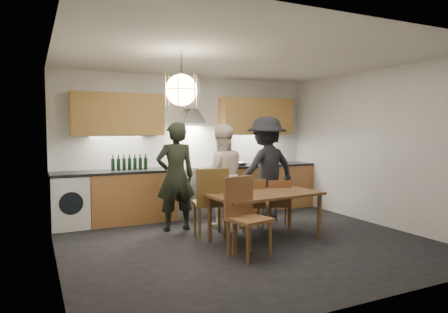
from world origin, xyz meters
name	(u,v)px	position (x,y,z in m)	size (l,w,h in m)	color
ground	(246,241)	(0.00, 0.00, 0.00)	(5.00, 5.00, 0.00)	black
room_shell	(247,122)	(0.00, 0.00, 1.71)	(5.02, 4.52, 2.61)	white
counter_run	(197,191)	(0.02, 1.95, 0.45)	(5.00, 0.62, 0.90)	#C1834A
range_stove	(196,192)	(0.00, 1.94, 0.44)	(0.90, 0.60, 0.92)	silver
wall_fixtures	(193,115)	(0.00, 2.07, 1.87)	(4.30, 0.54, 1.10)	tan
pendant_lamp	(181,90)	(-1.00, -0.10, 2.10)	(0.43, 0.43, 0.70)	black
dining_table	(265,198)	(0.29, -0.04, 0.61)	(1.69, 0.96, 0.69)	brown
chair_back_left	(211,198)	(-0.39, 0.37, 0.60)	(0.56, 0.56, 1.04)	brown
chair_back_mid	(252,201)	(0.36, 0.45, 0.48)	(0.47, 0.47, 0.83)	brown
chair_back_right	(279,201)	(0.81, 0.38, 0.46)	(0.48, 0.48, 0.80)	brown
chair_front	(244,211)	(-0.34, -0.57, 0.58)	(0.54, 0.54, 1.01)	brown
person_left	(176,176)	(-0.69, 1.05, 0.86)	(0.63, 0.41, 1.72)	black
person_mid	(221,176)	(0.07, 0.98, 0.84)	(0.82, 0.64, 1.68)	#F2E2D1
person_right	(266,169)	(0.95, 1.00, 0.91)	(1.18, 0.68, 1.82)	black
mixing_bowl	(241,164)	(0.93, 1.89, 0.93)	(0.26, 0.26, 0.06)	silver
stock_pot	(277,160)	(1.79, 1.95, 0.96)	(0.18, 0.18, 0.13)	silver
wine_bottles	(130,162)	(-1.21, 1.97, 1.03)	(0.63, 0.06, 0.26)	black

